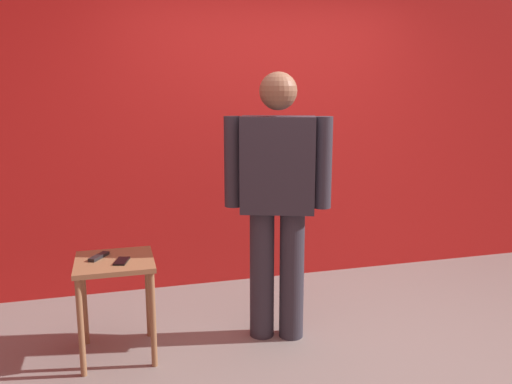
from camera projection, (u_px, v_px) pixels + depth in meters
name	position (u px, v px, depth m)	size (l,w,h in m)	color
ground_plane	(342.00, 366.00, 3.14)	(12.00, 12.00, 0.00)	gray
back_wall_red	(265.00, 126.00, 4.45)	(5.56, 0.12, 2.70)	red
standing_person	(277.00, 194.00, 3.36)	(0.69, 0.38, 1.77)	#2D2D38
side_table	(115.00, 277.00, 3.19)	(0.47, 0.47, 0.63)	olive
cell_phone	(122.00, 261.00, 3.12)	(0.07, 0.14, 0.01)	black
tv_remote	(99.00, 256.00, 3.19)	(0.04, 0.17, 0.02)	black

